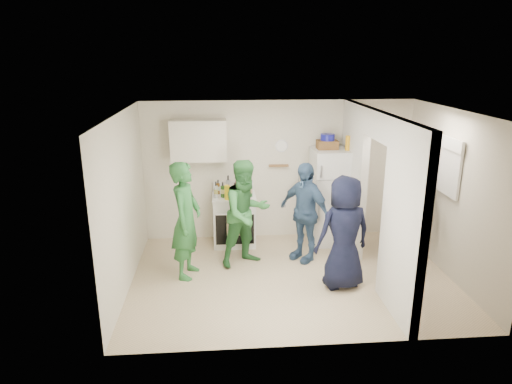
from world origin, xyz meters
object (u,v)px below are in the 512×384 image
person_navy (344,233)px  fridge (331,196)px  yellow_cup_stack_top (348,143)px  person_denim (304,212)px  stove (234,220)px  blue_bowl (328,137)px  person_green_center (246,213)px  person_green_left (186,220)px  wicker_basket (327,145)px  person_nook (406,213)px

person_navy → fridge: bearing=-109.8°
yellow_cup_stack_top → person_denim: yellow_cup_stack_top is taller
fridge → stove: bearing=179.0°
blue_bowl → person_green_center: bearing=-150.0°
fridge → yellow_cup_stack_top: bearing=-24.4°
blue_bowl → yellow_cup_stack_top: (0.32, -0.15, -0.08)m
stove → fridge: fridge is taller
person_green_center → person_navy: (1.33, -0.87, -0.03)m
person_green_left → person_green_center: (0.92, 0.34, -0.04)m
fridge → person_green_left: (-2.47, -1.13, 0.04)m
person_green_left → person_green_center: bearing=-55.5°
person_denim → person_green_center: bearing=-125.4°
stove → person_green_left: bearing=-123.0°
yellow_cup_stack_top → person_green_center: (-1.77, -0.69, -0.96)m
fridge → person_denim: 0.93m
fridge → person_denim: fridge is taller
person_green_center → person_denim: size_ratio=1.04×
wicker_basket → blue_bowl: 0.13m
blue_bowl → person_denim: blue_bowl is taller
wicker_basket → blue_bowl: size_ratio=1.46×
fridge → person_green_center: size_ratio=0.99×
person_navy → person_denim: bearing=-80.0°
person_denim → person_navy: size_ratio=0.99×
person_denim → stove: bearing=-164.1°
stove → fridge: (1.72, -0.03, 0.40)m
person_green_center → person_denim: bearing=-22.6°
wicker_basket → yellow_cup_stack_top: size_ratio=1.40×
yellow_cup_stack_top → person_navy: (-0.43, -1.55, -0.99)m
person_navy → person_green_center: bearing=-45.4°
blue_bowl → person_green_center: 1.97m
person_denim → person_navy: person_navy is taller
person_green_center → blue_bowl: bearing=2.1°
person_navy → blue_bowl: bearing=-106.2°
blue_bowl → person_green_left: blue_bowl is taller
person_green_left → person_nook: 3.45m
blue_bowl → person_green_left: bearing=-153.6°
blue_bowl → person_nook: (1.08, -0.99, -1.05)m
stove → yellow_cup_stack_top: size_ratio=3.60×
person_green_left → person_denim: 1.91m
blue_bowl → person_green_left: size_ratio=0.13×
person_navy → person_nook: 1.39m
fridge → wicker_basket: (-0.10, 0.05, 0.92)m
person_green_center → person_navy: bearing=-60.9°
person_nook → person_green_center: bearing=-81.4°
person_nook → person_green_left: bearing=-74.9°
fridge → person_green_left: bearing=-155.5°
blue_bowl → yellow_cup_stack_top: bearing=-25.1°
stove → person_denim: bearing=-33.3°
person_green_center → person_navy: person_green_center is taller
wicker_basket → yellow_cup_stack_top: yellow_cup_stack_top is taller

